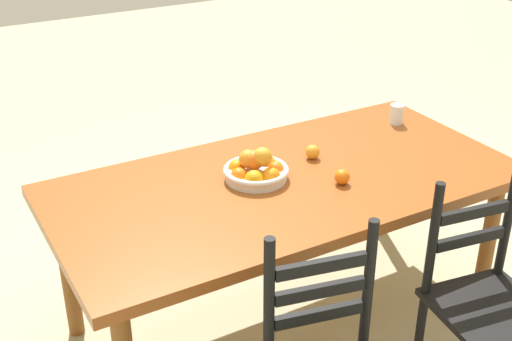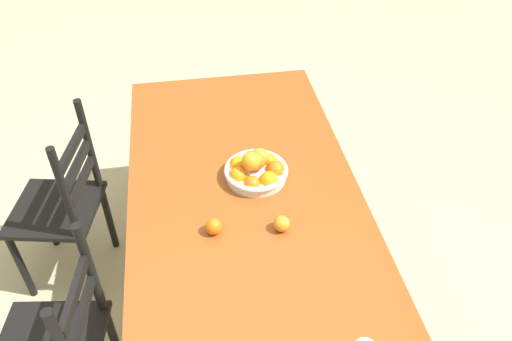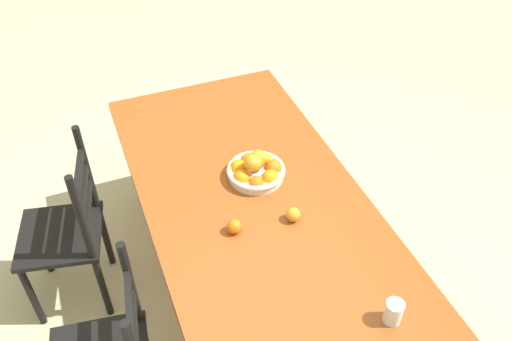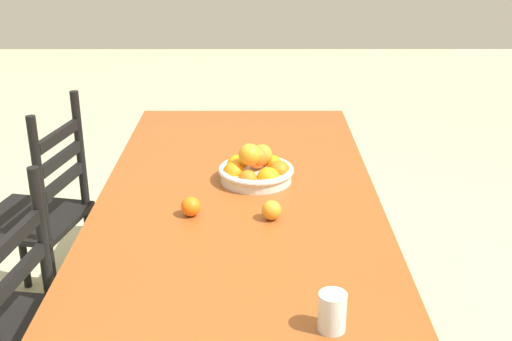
{
  "view_description": "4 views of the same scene",
  "coord_description": "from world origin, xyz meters",
  "px_view_note": "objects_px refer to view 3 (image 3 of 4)",
  "views": [
    {
      "loc": [
        1.34,
        2.12,
        2.05
      ],
      "look_at": [
        0.11,
        -0.06,
        0.77
      ],
      "focal_mm": 47.29,
      "sensor_mm": 36.0,
      "label": 1
    },
    {
      "loc": [
        -1.52,
        0.21,
        2.2
      ],
      "look_at": [
        0.11,
        -0.06,
        0.77
      ],
      "focal_mm": 35.62,
      "sensor_mm": 36.0,
      "label": 2
    },
    {
      "loc": [
        -1.64,
        0.62,
        2.45
      ],
      "look_at": [
        0.11,
        -0.06,
        0.77
      ],
      "focal_mm": 37.71,
      "sensor_mm": 36.0,
      "label": 3
    },
    {
      "loc": [
        -2.09,
        -0.06,
        1.67
      ],
      "look_at": [
        0.11,
        -0.06,
        0.77
      ],
      "focal_mm": 45.69,
      "sensor_mm": 36.0,
      "label": 4
    }
  ],
  "objects_px": {
    "dining_table": "(252,206)",
    "fruit_bowl": "(256,170)",
    "orange_loose_0": "(234,226)",
    "orange_loose_1": "(293,215)",
    "drinking_glass": "(393,312)",
    "chair_near_window": "(69,232)"
  },
  "relations": [
    {
      "from": "orange_loose_0",
      "to": "chair_near_window",
      "type": "bearing_deg",
      "value": 52.9
    },
    {
      "from": "chair_near_window",
      "to": "orange_loose_0",
      "type": "bearing_deg",
      "value": 64.7
    },
    {
      "from": "fruit_bowl",
      "to": "orange_loose_0",
      "type": "xyz_separation_m",
      "value": [
        -0.29,
        0.21,
        -0.01
      ]
    },
    {
      "from": "chair_near_window",
      "to": "fruit_bowl",
      "type": "height_order",
      "value": "chair_near_window"
    },
    {
      "from": "drinking_glass",
      "to": "fruit_bowl",
      "type": "bearing_deg",
      "value": 11.17
    },
    {
      "from": "chair_near_window",
      "to": "orange_loose_1",
      "type": "xyz_separation_m",
      "value": [
        -0.55,
        -0.95,
        0.3
      ]
    },
    {
      "from": "chair_near_window",
      "to": "dining_table",
      "type": "bearing_deg",
      "value": 79.61
    },
    {
      "from": "dining_table",
      "to": "fruit_bowl",
      "type": "distance_m",
      "value": 0.17
    },
    {
      "from": "orange_loose_1",
      "to": "drinking_glass",
      "type": "bearing_deg",
      "value": -167.51
    },
    {
      "from": "orange_loose_0",
      "to": "drinking_glass",
      "type": "bearing_deg",
      "value": -147.54
    },
    {
      "from": "orange_loose_0",
      "to": "orange_loose_1",
      "type": "xyz_separation_m",
      "value": [
        -0.03,
        -0.26,
        -0.0
      ]
    },
    {
      "from": "fruit_bowl",
      "to": "drinking_glass",
      "type": "xyz_separation_m",
      "value": [
        -0.9,
        -0.18,
        0.01
      ]
    },
    {
      "from": "dining_table",
      "to": "orange_loose_1",
      "type": "xyz_separation_m",
      "value": [
        -0.21,
        -0.11,
        0.1
      ]
    },
    {
      "from": "chair_near_window",
      "to": "orange_loose_0",
      "type": "height_order",
      "value": "chair_near_window"
    },
    {
      "from": "dining_table",
      "to": "drinking_glass",
      "type": "xyz_separation_m",
      "value": [
        -0.79,
        -0.24,
        0.12
      ]
    },
    {
      "from": "fruit_bowl",
      "to": "orange_loose_1",
      "type": "relative_size",
      "value": 4.33
    },
    {
      "from": "dining_table",
      "to": "drinking_glass",
      "type": "distance_m",
      "value": 0.84
    },
    {
      "from": "fruit_bowl",
      "to": "orange_loose_1",
      "type": "xyz_separation_m",
      "value": [
        -0.32,
        -0.05,
        -0.01
      ]
    },
    {
      "from": "drinking_glass",
      "to": "chair_near_window",
      "type": "bearing_deg",
      "value": 43.54
    },
    {
      "from": "dining_table",
      "to": "drinking_glass",
      "type": "relative_size",
      "value": 20.13
    },
    {
      "from": "dining_table",
      "to": "fruit_bowl",
      "type": "height_order",
      "value": "fruit_bowl"
    },
    {
      "from": "orange_loose_1",
      "to": "drinking_glass",
      "type": "relative_size",
      "value": 0.65
    }
  ]
}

